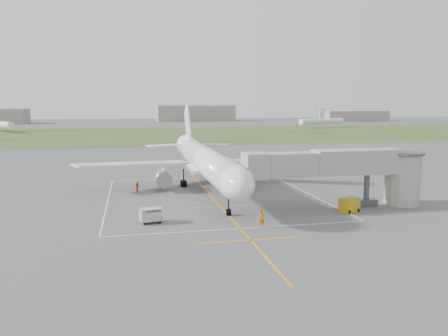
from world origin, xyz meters
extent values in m
plane|color=#505052|center=(0.00, 0.00, 0.00)|extent=(700.00, 700.00, 0.00)
cube|color=#2E4A20|center=(0.00, 130.00, 0.01)|extent=(700.00, 120.00, 0.02)
cube|color=orange|center=(0.00, -5.00, 0.01)|extent=(0.25, 60.00, 0.01)
cube|color=orange|center=(0.00, -24.00, 0.01)|extent=(10.00, 0.25, 0.01)
cube|color=orange|center=(0.00, -10.00, 0.01)|extent=(10.00, 0.25, 0.01)
cube|color=silver|center=(0.00, 12.00, 0.01)|extent=(28.00, 0.20, 0.01)
cube|color=silver|center=(0.00, -20.00, 0.01)|extent=(28.00, 0.20, 0.01)
cube|color=silver|center=(-14.00, -4.00, 0.01)|extent=(0.20, 32.00, 0.01)
cube|color=silver|center=(14.00, -4.00, 0.01)|extent=(0.20, 32.00, 0.01)
cylinder|color=white|center=(0.00, 0.00, 4.50)|extent=(3.80, 36.00, 3.80)
ellipsoid|color=white|center=(0.00, -18.00, 4.50)|extent=(3.80, 7.22, 3.80)
cube|color=black|center=(0.00, -18.90, 5.55)|extent=(2.40, 1.60, 0.99)
cone|color=white|center=(0.00, 20.50, 4.90)|extent=(3.80, 6.00, 3.80)
cube|color=white|center=(10.50, 6.00, 3.65)|extent=(17.93, 11.24, 1.23)
cube|color=white|center=(-10.50, 6.00, 3.65)|extent=(17.93, 11.24, 1.23)
cube|color=white|center=(0.00, 3.00, 2.95)|extent=(4.20, 8.00, 0.50)
cube|color=white|center=(0.00, 21.20, 9.20)|extent=(0.30, 7.89, 8.65)
cube|color=white|center=(0.00, 19.00, 6.20)|extent=(0.35, 5.00, 1.20)
cube|color=white|center=(4.20, 20.20, 5.10)|extent=(7.85, 5.03, 0.20)
cube|color=white|center=(-4.20, 20.20, 5.10)|extent=(7.85, 5.03, 0.20)
cylinder|color=gray|center=(6.20, 2.50, 1.90)|extent=(2.30, 4.20, 2.30)
cube|color=white|center=(6.20, 2.20, 2.70)|extent=(0.25, 2.40, 1.20)
cylinder|color=gray|center=(-6.20, 2.50, 1.90)|extent=(2.30, 4.20, 2.30)
cube|color=white|center=(-6.20, 2.20, 2.70)|extent=(0.25, 2.40, 1.20)
cylinder|color=black|center=(0.00, -14.50, 1.30)|extent=(0.18, 0.18, 2.60)
cylinder|color=black|center=(-0.11, -14.50, 0.40)|extent=(0.28, 0.80, 0.80)
cylinder|color=black|center=(0.11, -14.50, 0.40)|extent=(0.28, 0.80, 0.80)
cylinder|color=black|center=(2.90, 4.50, 1.40)|extent=(0.22, 0.22, 2.80)
cylinder|color=black|center=(2.62, 4.15, 0.48)|extent=(0.32, 0.96, 0.96)
cylinder|color=black|center=(3.18, 4.15, 0.48)|extent=(0.32, 0.96, 0.96)
cylinder|color=black|center=(2.62, 4.85, 0.48)|extent=(0.32, 0.96, 0.96)
cylinder|color=black|center=(3.18, 4.85, 0.48)|extent=(0.32, 0.96, 0.96)
cylinder|color=black|center=(-2.90, 4.50, 1.40)|extent=(0.22, 0.22, 2.80)
cylinder|color=black|center=(-3.18, 4.15, 0.48)|extent=(0.32, 0.96, 0.96)
cylinder|color=black|center=(-2.62, 4.15, 0.48)|extent=(0.32, 0.96, 0.96)
cylinder|color=black|center=(-3.18, 4.85, 0.48)|extent=(0.32, 0.96, 0.96)
cylinder|color=black|center=(-2.62, 4.85, 0.48)|extent=(0.32, 0.96, 0.96)
cube|color=#9B988C|center=(7.74, -13.50, 5.60)|extent=(11.09, 2.90, 2.80)
cube|color=#9B988C|center=(16.46, -13.50, 5.70)|extent=(11.09, 3.10, 3.00)
cube|color=#9B988C|center=(3.40, -13.50, 5.60)|extent=(2.60, 3.40, 3.00)
cylinder|color=#4F5256|center=(18.00, -13.50, 2.10)|extent=(0.70, 0.70, 4.20)
cube|color=#4F5256|center=(18.00, -13.50, 0.45)|extent=(2.60, 1.40, 0.90)
cylinder|color=#9B988C|center=(23.00, -13.50, 3.20)|extent=(4.40, 4.40, 6.40)
cylinder|color=#4F5256|center=(23.00, -13.50, 6.60)|extent=(5.00, 5.00, 0.30)
cylinder|color=black|center=(17.00, -13.50, 0.35)|extent=(0.70, 0.30, 0.70)
cylinder|color=black|center=(19.00, -13.50, 0.35)|extent=(0.70, 0.30, 0.70)
cube|color=#B49216|center=(14.44, -15.88, 0.83)|extent=(2.59, 2.14, 1.67)
cylinder|color=black|center=(13.93, -16.73, 0.24)|extent=(0.38, 0.54, 0.49)
cylinder|color=black|center=(15.39, -16.17, 0.24)|extent=(0.38, 0.54, 0.49)
cube|color=#B5B5B5|center=(-8.87, -15.85, 0.79)|extent=(2.52, 1.75, 1.02)
cube|color=#B5B5B5|center=(-8.87, -15.85, 1.58)|extent=(2.52, 1.75, 0.07)
cylinder|color=black|center=(-9.70, -16.55, 0.98)|extent=(0.07, 0.07, 1.21)
cylinder|color=black|center=(-7.86, -16.25, 0.98)|extent=(0.07, 0.07, 1.21)
cylinder|color=black|center=(-9.88, -15.45, 0.98)|extent=(0.07, 0.07, 1.21)
cylinder|color=black|center=(-8.04, -15.15, 0.98)|extent=(0.07, 0.07, 1.21)
cylinder|color=black|center=(-9.61, -16.49, 0.19)|extent=(0.22, 0.39, 0.37)
cylinder|color=black|center=(-7.96, -16.22, 0.19)|extent=(0.22, 0.39, 0.37)
cylinder|color=black|center=(-9.78, -15.48, 0.19)|extent=(0.22, 0.39, 0.37)
cylinder|color=black|center=(-8.12, -15.21, 0.19)|extent=(0.22, 0.39, 0.37)
imported|color=orange|center=(2.32, -19.94, 0.93)|extent=(0.75, 0.55, 1.87)
imported|color=#FF3F08|center=(-9.99, 1.63, 0.78)|extent=(0.88, 0.94, 1.55)
cube|color=gray|center=(40.00, 280.00, 6.00)|extent=(60.00, 20.00, 12.00)
cube|color=gray|center=(160.00, 250.00, 4.00)|extent=(50.00, 18.00, 8.00)
cylinder|color=white|center=(94.21, 165.68, 3.50)|extent=(30.92, 14.77, 3.20)
cube|color=white|center=(94.21, 165.68, 8.00)|extent=(3.83, 1.75, 5.50)
camera|label=1|loc=(-10.80, -62.31, 12.66)|focal=35.00mm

